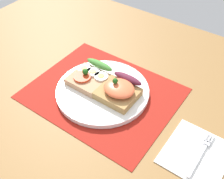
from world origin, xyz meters
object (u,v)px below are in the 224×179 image
sandwich_salmon (119,90)px  fork (201,153)px  napkin (196,153)px  plate (103,91)px  sandwich_egg_tomato (90,76)px

sandwich_salmon → fork: sandwich_salmon is taller
sandwich_salmon → napkin: sandwich_salmon is taller
plate → napkin: bearing=-6.8°
napkin → sandwich_egg_tomato: bearing=172.4°
plate → sandwich_egg_tomato: 5.32cm
sandwich_salmon → fork: size_ratio=0.77×
sandwich_egg_tomato → fork: (33.34, -3.98, -2.21)cm
sandwich_egg_tomato → sandwich_salmon: 9.72cm
sandwich_egg_tomato → napkin: (32.45, -4.35, -2.67)cm
plate → sandwich_egg_tomato: (-4.82, 1.03, 2.03)cm
napkin → plate: bearing=173.2°
plate → sandwich_salmon: size_ratio=2.41×
sandwich_salmon → napkin: size_ratio=0.72×
sandwich_egg_tomato → fork: bearing=-6.8°
napkin → fork: bearing=22.6°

